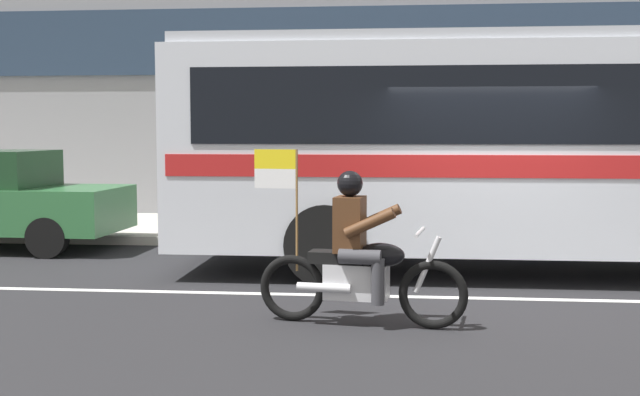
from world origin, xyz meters
The scene contains 5 objects.
ground_plane centered at (0.00, 0.00, 0.00)m, with size 60.00×60.00×0.00m, color black.
sidewalk_curb centered at (0.00, 5.10, 0.07)m, with size 28.00×3.80×0.15m, color #B7B2A8.
lane_center_stripe centered at (0.00, -0.60, 0.00)m, with size 26.60×0.14×0.01m, color silver.
transit_bus centered at (1.47, 1.19, 1.88)m, with size 11.32×2.63×3.22m.
motorcycle_with_rider centered at (-1.51, -2.00, 0.67)m, with size 2.18×0.68×1.78m.
Camera 1 is at (-1.12, -9.89, 1.96)m, focal length 44.40 mm.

